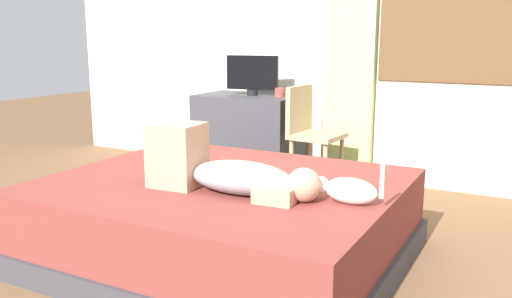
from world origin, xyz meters
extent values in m
plane|color=brown|center=(0.00, 0.00, 0.00)|extent=(16.00, 16.00, 0.00)
cube|color=beige|center=(0.00, 2.24, 1.45)|extent=(6.40, 0.12, 2.90)
cube|color=brown|center=(0.76, 2.17, 1.47)|extent=(1.24, 0.02, 1.15)
cube|color=white|center=(0.76, 2.17, 1.47)|extent=(1.16, 0.02, 1.07)
cube|color=#38383D|center=(-0.15, 0.14, 0.07)|extent=(1.96, 1.66, 0.14)
cube|color=brown|center=(-0.15, 0.14, 0.30)|extent=(1.91, 1.61, 0.32)
ellipsoid|color=#8C939E|center=(0.07, -0.05, 0.55)|extent=(0.58, 0.30, 0.17)
sphere|color=tan|center=(0.41, -0.02, 0.55)|extent=(0.17, 0.17, 0.17)
cube|color=tan|center=(-0.31, -0.07, 0.63)|extent=(0.28, 0.26, 0.34)
cube|color=tan|center=(0.29, -0.03, 0.50)|extent=(0.22, 0.29, 0.08)
ellipsoid|color=silver|center=(0.63, 0.05, 0.53)|extent=(0.26, 0.11, 0.13)
sphere|color=silver|center=(0.47, 0.05, 0.54)|extent=(0.08, 0.08, 0.08)
cylinder|color=silver|center=(0.78, 0.05, 0.59)|extent=(0.02, 0.02, 0.16)
cube|color=#38383D|center=(-0.93, 1.84, 0.37)|extent=(0.90, 0.56, 0.74)
cylinder|color=black|center=(-0.89, 1.84, 0.77)|extent=(0.10, 0.10, 0.05)
cube|color=black|center=(-0.89, 1.84, 0.94)|extent=(0.48, 0.09, 0.30)
cylinder|color=#B23D38|center=(-0.62, 1.84, 0.78)|extent=(0.08, 0.08, 0.08)
cylinder|color=tan|center=(-0.03, 1.80, 0.22)|extent=(0.04, 0.04, 0.44)
cylinder|color=tan|center=(-0.06, 1.50, 0.22)|extent=(0.04, 0.04, 0.44)
cylinder|color=tan|center=(-0.34, 1.83, 0.22)|extent=(0.04, 0.04, 0.44)
cylinder|color=tan|center=(-0.36, 1.53, 0.22)|extent=(0.04, 0.04, 0.44)
cube|color=tan|center=(-0.20, 1.67, 0.46)|extent=(0.41, 0.41, 0.04)
cube|color=tan|center=(-0.37, 1.68, 0.67)|extent=(0.07, 0.38, 0.38)
cube|color=#ADCC75|center=(-0.10, 2.12, 1.18)|extent=(0.44, 0.06, 2.37)
camera|label=1|loc=(1.40, -2.35, 1.26)|focal=37.75mm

